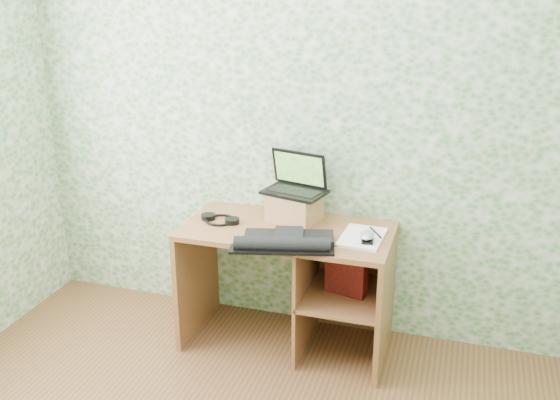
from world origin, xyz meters
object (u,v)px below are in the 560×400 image
(riser, at_px, (294,207))
(laptop, at_px, (296,182))
(notepad, at_px, (362,237))
(desk, at_px, (301,270))
(keyboard, at_px, (286,241))

(riser, bearing_deg, laptop, 90.00)
(riser, bearing_deg, notepad, -19.89)
(desk, height_order, keyboard, keyboard)
(laptop, xyz_separation_m, notepad, (0.43, -0.19, -0.21))
(desk, height_order, laptop, laptop)
(desk, bearing_deg, notepad, -6.63)
(keyboard, height_order, notepad, keyboard)
(riser, relative_size, keyboard, 0.49)
(riser, distance_m, keyboard, 0.38)
(laptop, xyz_separation_m, keyboard, (0.06, -0.41, -0.19))
(keyboard, bearing_deg, desk, 71.69)
(desk, bearing_deg, keyboard, -93.99)
(desk, height_order, notepad, notepad)
(desk, height_order, riser, riser)
(desk, relative_size, riser, 4.35)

